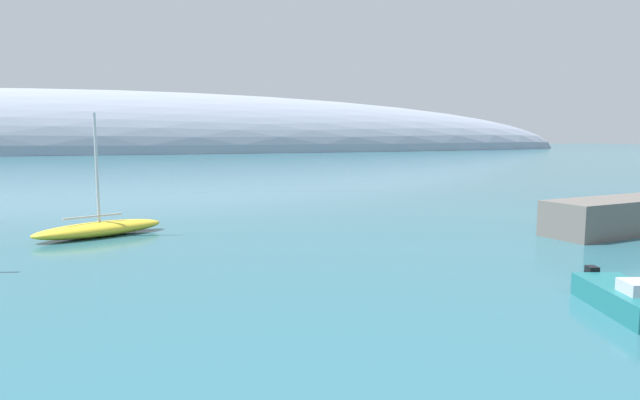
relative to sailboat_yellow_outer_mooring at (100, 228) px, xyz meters
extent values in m
ellipsoid|color=#8E99AD|center=(-9.10, 163.87, -0.46)|extent=(377.43, 60.97, 41.42)
ellipsoid|color=yellow|center=(0.00, 0.00, -0.05)|extent=(7.43, 4.69, 0.83)
cylinder|color=silver|center=(0.00, 0.00, 3.45)|extent=(0.16, 0.16, 6.15)
cube|color=silver|center=(-0.30, -0.13, 0.72)|extent=(3.03, 1.39, 0.10)
cube|color=#1E6B70|center=(17.03, -19.90, -0.07)|extent=(2.95, 4.44, 0.79)
cube|color=black|center=(17.75, -17.72, 0.13)|extent=(0.48, 0.53, 0.71)
camera|label=1|loc=(1.96, -32.65, 5.27)|focal=30.17mm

